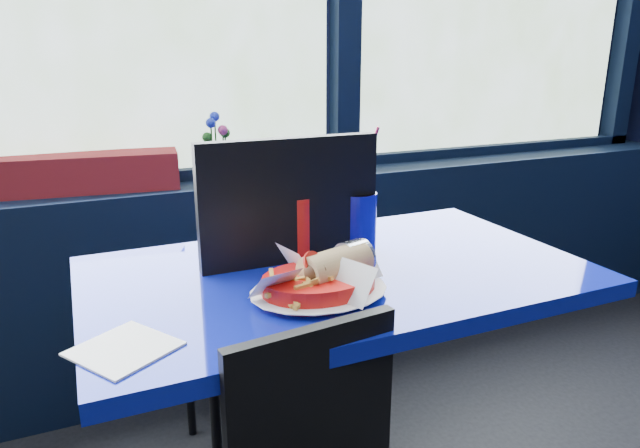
# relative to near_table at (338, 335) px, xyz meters

# --- Properties ---
(window_sill) EXTENTS (5.00, 0.26, 0.80)m
(window_sill) POSITION_rel_near_table_xyz_m (-0.30, 0.87, -0.17)
(window_sill) COLOR black
(window_sill) RESTS_ON ground
(near_table) EXTENTS (1.20, 0.70, 0.75)m
(near_table) POSITION_rel_near_table_xyz_m (0.00, 0.00, 0.00)
(near_table) COLOR black
(near_table) RESTS_ON ground
(chair_near_back) EXTENTS (0.48, 0.49, 1.06)m
(chair_near_back) POSITION_rel_near_table_xyz_m (-0.09, 0.23, 0.04)
(chair_near_back) COLOR black
(chair_near_back) RESTS_ON ground
(planter_box) EXTENTS (0.65, 0.23, 0.13)m
(planter_box) POSITION_rel_near_table_xyz_m (-0.54, 0.90, 0.30)
(planter_box) COLOR maroon
(planter_box) RESTS_ON window_sill
(flower_vase) EXTENTS (0.16, 0.16, 0.25)m
(flower_vase) POSITION_rel_near_table_xyz_m (-0.07, 0.88, 0.31)
(flower_vase) COLOR silver
(flower_vase) RESTS_ON window_sill
(food_basket) EXTENTS (0.29, 0.29, 0.10)m
(food_basket) POSITION_rel_near_table_xyz_m (-0.10, -0.13, 0.22)
(food_basket) COLOR red
(food_basket) RESTS_ON near_table
(ketchup_bottle) EXTENTS (0.06, 0.06, 0.21)m
(ketchup_bottle) POSITION_rel_near_table_xyz_m (-0.06, 0.10, 0.28)
(ketchup_bottle) COLOR red
(ketchup_bottle) RESTS_ON near_table
(soda_cup) EXTENTS (0.10, 0.10, 0.33)m
(soda_cup) POSITION_rel_near_table_xyz_m (0.11, 0.11, 0.26)
(soda_cup) COLOR #0D0C8D
(soda_cup) RESTS_ON near_table
(napkin) EXTENTS (0.21, 0.21, 0.00)m
(napkin) POSITION_rel_near_table_xyz_m (-0.52, -0.20, 0.18)
(napkin) COLOR white
(napkin) RESTS_ON near_table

